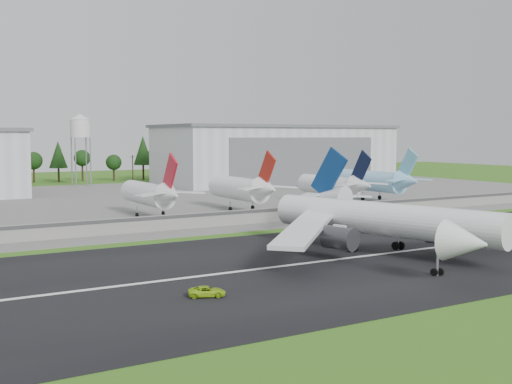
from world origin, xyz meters
TOP-DOWN VIEW (x-y plane):
  - ground at (0.00, 0.00)m, footprint 600.00×600.00m
  - runway at (0.00, 10.00)m, footprint 320.00×60.00m
  - runway_centerline at (0.00, 10.00)m, footprint 220.00×1.00m
  - apron at (0.00, 120.00)m, footprint 320.00×150.00m
  - blast_fence at (0.00, 54.99)m, footprint 240.00×0.61m
  - hangar_east at (75.00, 164.92)m, footprint 102.00×47.00m
  - water_tower at (-5.00, 185.00)m, footprint 8.40×8.40m
  - utility_poles at (0.00, 200.00)m, footprint 230.00×3.00m
  - treeline at (0.00, 215.00)m, footprint 320.00×16.00m
  - main_airliner at (-0.36, 9.58)m, footprint 55.15×58.33m
  - ground_vehicle at (-39.70, -1.26)m, footprint 5.28×3.91m
  - parked_jet_red_a at (-16.84, 76.56)m, footprint 7.36×31.29m
  - parked_jet_red_b at (9.55, 76.59)m, footprint 7.36×31.29m
  - parked_jet_navy at (40.35, 76.56)m, footprint 7.36×31.29m
  - parked_jet_skyblue at (59.72, 81.61)m, footprint 7.36×37.29m

SIDE VIEW (x-z plane):
  - ground at x=0.00m, z-range 0.00..0.00m
  - utility_poles at x=0.00m, z-range -6.00..6.00m
  - treeline at x=0.00m, z-range -11.00..11.00m
  - runway at x=0.00m, z-range 0.00..0.10m
  - apron at x=0.00m, z-range 0.00..0.10m
  - runway_centerline at x=0.00m, z-range 0.10..0.12m
  - ground_vehicle at x=-39.70m, z-range 0.10..1.43m
  - blast_fence at x=0.00m, z-range 0.06..3.56m
  - main_airliner at x=-0.36m, z-range -4.19..13.98m
  - parked_jet_navy at x=40.35m, z-range -2.18..14.47m
  - parked_jet_red_a at x=-16.84m, z-range -2.17..14.50m
  - parked_jet_red_b at x=9.55m, z-range -2.05..14.89m
  - parked_jet_skyblue at x=59.72m, z-range -2.05..15.01m
  - hangar_east at x=75.00m, z-range 0.03..25.23m
  - water_tower at x=-5.00m, z-range 9.85..39.25m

